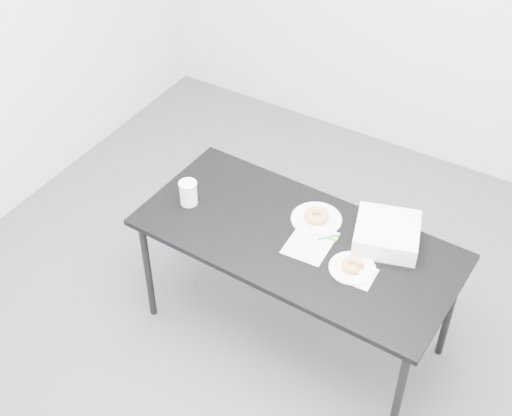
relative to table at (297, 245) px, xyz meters
The scene contains 13 objects.
floor 0.68m from the table, 139.78° to the right, with size 4.00×4.00×0.00m, color #4C4C51.
table is the anchor object (origin of this frame).
scorecard 0.09m from the table, ahead, with size 0.20×0.26×0.00m, color white.
logo_patch 0.19m from the table, 28.45° to the left, with size 0.04×0.04×0.00m, color green.
pen 0.17m from the table, 29.03° to the left, with size 0.01×0.01×0.12m, color #0C8E48.
napkin 0.37m from the table, 12.11° to the right, with size 0.15×0.15×0.00m, color white.
plate_near 0.33m from the table, ahead, with size 0.22×0.22×0.01m, color white.
donut_near 0.34m from the table, ahead, with size 0.10×0.10×0.03m, color #C5883E.
plate_far 0.17m from the table, 83.12° to the left, with size 0.26×0.26×0.01m, color white.
donut_far 0.18m from the table, 83.12° to the left, with size 0.12×0.12×0.04m, color #C5883E.
coffee_cup 0.62m from the table, behind, with size 0.09×0.09×0.13m, color white.
cup_lid 0.20m from the table, 62.48° to the left, with size 0.08×0.08×0.01m, color white.
bakery_box 0.44m from the table, 27.27° to the left, with size 0.30×0.30×0.10m, color white.
Camera 1 is at (1.21, -2.18, 3.12)m, focal length 50.00 mm.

